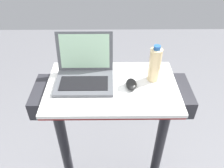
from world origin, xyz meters
TOP-DOWN VIEW (x-y plane):
  - desk_board at (0.00, 0.70)m, footprint 0.74×0.47m
  - laptop at (-0.16, 0.76)m, footprint 0.32×0.28m
  - computer_mouse at (0.11, 0.69)m, footprint 0.06×0.10m
  - water_bottle at (0.24, 0.75)m, footprint 0.07×0.07m

SIDE VIEW (x-z plane):
  - desk_board at x=0.00m, z-range 1.20..1.22m
  - computer_mouse at x=0.11m, z-range 1.22..1.25m
  - laptop at x=-0.16m, z-range 1.15..1.39m
  - water_bottle at x=0.24m, z-range 1.21..1.43m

